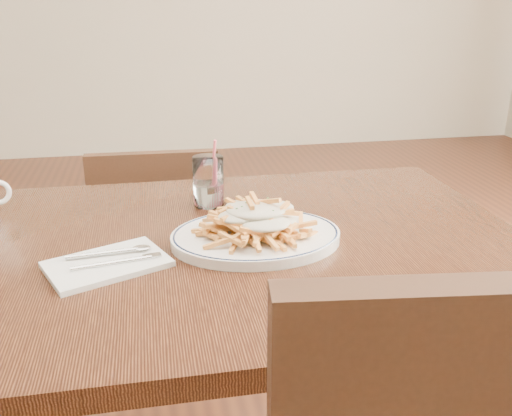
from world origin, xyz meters
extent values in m
cube|color=black|center=(0.00, 0.00, 0.73)|extent=(1.20, 0.80, 0.04)
cylinder|color=black|center=(0.55, 0.35, 0.35)|extent=(0.05, 0.05, 0.71)
cube|color=black|center=(-0.11, 0.71, 0.37)|extent=(0.37, 0.37, 0.03)
cube|color=black|center=(-0.12, 0.55, 0.59)|extent=(0.36, 0.04, 0.40)
cylinder|color=black|center=(0.05, 0.86, 0.18)|extent=(0.03, 0.03, 0.35)
cylinder|color=black|center=(-0.27, 0.87, 0.18)|extent=(0.03, 0.03, 0.35)
cylinder|color=black|center=(0.04, 0.55, 0.18)|extent=(0.03, 0.03, 0.35)
cylinder|color=black|center=(-0.27, 0.56, 0.18)|extent=(0.03, 0.03, 0.35)
torus|color=black|center=(0.07, -0.01, 0.77)|extent=(0.36, 0.36, 0.01)
ellipsoid|color=beige|center=(0.07, -0.01, 0.82)|extent=(0.18, 0.16, 0.03)
cube|color=silver|center=(-0.21, -0.07, 0.76)|extent=(0.24, 0.20, 0.01)
cylinder|color=white|center=(0.00, 0.21, 0.81)|extent=(0.07, 0.07, 0.11)
cylinder|color=white|center=(0.00, 0.21, 0.78)|extent=(0.06, 0.06, 0.05)
cylinder|color=#FB5F76|center=(0.01, 0.21, 0.83)|extent=(0.02, 0.04, 0.15)
camera|label=1|loc=(-0.12, -1.00, 1.20)|focal=40.00mm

